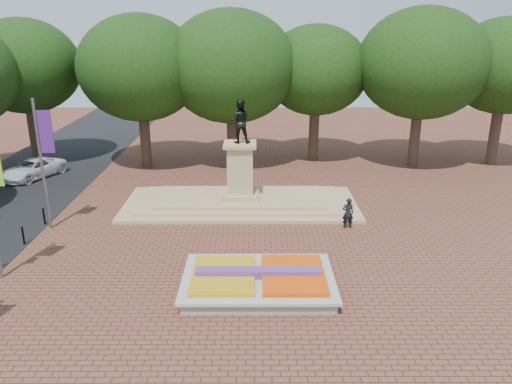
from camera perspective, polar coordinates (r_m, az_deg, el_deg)
ground at (r=23.03m, az=-2.30°, el=-8.49°), size 90.00×90.00×0.00m
flower_bed at (r=21.08m, az=0.34°, el=-10.07°), size 6.30×4.30×0.91m
monument at (r=30.07m, az=-1.79°, el=0.03°), size 14.00×6.00×6.40m
tree_row_back at (r=38.68m, az=2.08°, el=13.03°), size 44.80×8.80×10.43m
van at (r=38.99m, az=-24.16°, el=2.43°), size 4.02×5.27×1.33m
pedestrian at (r=27.24m, az=10.46°, el=-2.40°), size 0.64×0.43×1.70m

